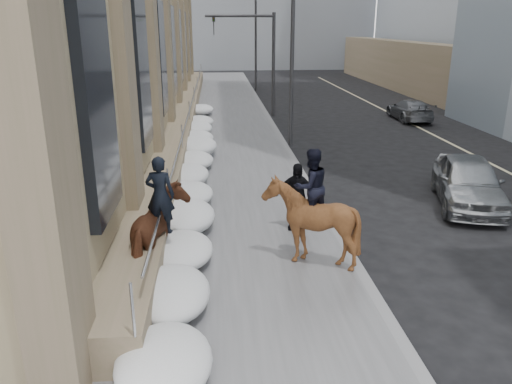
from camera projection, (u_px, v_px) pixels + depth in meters
ground at (247, 311)px, 9.76m from camera, size 140.00×140.00×0.00m
sidewalk at (231, 169)px, 19.19m from camera, size 5.00×80.00×0.12m
curb at (298, 167)px, 19.39m from camera, size 0.24×80.00×0.12m
lane_line at (492, 164)px, 20.00m from camera, size 0.15×70.00×0.01m
streetlight_mid at (289, 42)px, 21.73m from camera, size 1.71×0.24×8.00m
streetlight_far at (254, 34)px, 40.63m from camera, size 1.71×0.24×8.00m
traffic_signal at (258, 48)px, 29.43m from camera, size 4.10×0.22×6.00m
snow_bank at (191, 173)px, 17.16m from camera, size 1.70×18.10×0.76m
mounted_horse_left at (160, 228)px, 10.84m from camera, size 1.33×2.29×2.58m
mounted_horse_right at (310, 217)px, 11.18m from camera, size 2.18×2.29×2.66m
pedestrian at (296, 196)px, 13.12m from camera, size 1.15×0.76×1.81m
car_silver at (468, 181)px, 15.29m from camera, size 2.99×4.78×1.52m
car_grey at (410, 110)px, 29.08m from camera, size 1.80×4.24×1.22m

